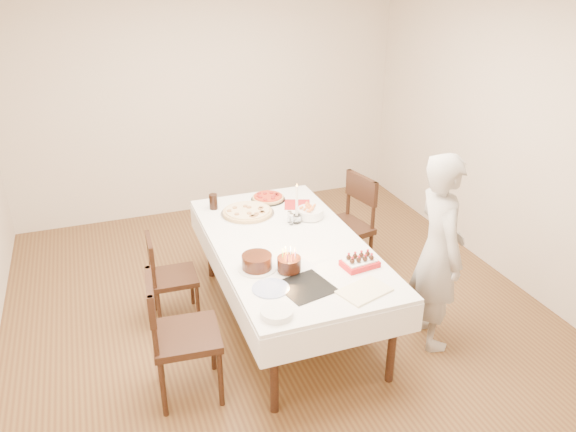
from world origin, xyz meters
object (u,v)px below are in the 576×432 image
object	(u,v)px
pizza_white	(247,212)
layer_cake	(257,262)
taper_candle	(297,203)
birthday_cake	(289,260)
chair_left_dessert	(186,336)
person	(439,252)
pizza_pepperoni	(268,198)
cola_glass	(213,202)
chair_right_savory	(342,228)
pasta_bowl	(310,213)
dining_table	(288,283)
chair_left_savory	(174,277)
strawberry_box	(360,262)

from	to	relation	value
pizza_white	layer_cake	distance (m)	0.95
taper_candle	birthday_cake	size ratio (longest dim) A/B	2.08
chair_left_dessert	pizza_white	world-z (taller)	chair_left_dessert
person	pizza_pepperoni	bearing A→B (deg)	41.89
chair_left_dessert	taper_candle	world-z (taller)	taper_candle
chair_left_dessert	cola_glass	xyz separation A→B (m)	(0.53, 1.38, 0.34)
person	birthday_cake	xyz separation A→B (m)	(-1.13, 0.18, 0.06)
person	cola_glass	distance (m)	2.00
pizza_white	layer_cake	xyz separation A→B (m)	(-0.20, -0.93, 0.03)
chair_right_savory	layer_cake	xyz separation A→B (m)	(-1.08, -0.85, 0.31)
person	layer_cake	size ratio (longest dim) A/B	5.61
pizza_pepperoni	taper_candle	world-z (taller)	taper_candle
pasta_bowl	layer_cake	distance (m)	0.96
pizza_pepperoni	birthday_cake	xyz separation A→B (m)	(-0.26, -1.27, 0.07)
chair_left_dessert	pasta_bowl	xyz separation A→B (m)	(1.27, 0.92, 0.32)
taper_candle	person	bearing A→B (deg)	-48.75
taper_candle	pizza_white	bearing A→B (deg)	138.55
birthday_cake	pizza_white	bearing A→B (deg)	90.45
cola_glass	birthday_cake	bearing A→B (deg)	-78.22
dining_table	chair_left_savory	distance (m)	0.95
strawberry_box	layer_cake	bearing A→B (deg)	162.78
pasta_bowl	cola_glass	size ratio (longest dim) A/B	1.64
chair_right_savory	pasta_bowl	world-z (taller)	chair_right_savory
dining_table	pizza_white	xyz separation A→B (m)	(-0.15, 0.61, 0.40)
chair_right_savory	chair_left_savory	xyz separation A→B (m)	(-1.60, -0.17, -0.10)
chair_right_savory	pizza_white	world-z (taller)	chair_right_savory
chair_left_savory	chair_left_dessert	size ratio (longest dim) A/B	0.82
chair_left_dessert	birthday_cake	size ratio (longest dim) A/B	5.54
layer_cake	birthday_cake	world-z (taller)	birthday_cake
pasta_bowl	taper_candle	world-z (taller)	taper_candle
pasta_bowl	birthday_cake	xyz separation A→B (m)	(-0.48, -0.78, 0.05)
chair_right_savory	person	xyz separation A→B (m)	(0.26, -1.14, 0.29)
pizza_pepperoni	person	bearing A→B (deg)	-58.77
chair_left_dessert	cola_glass	size ratio (longest dim) A/B	6.85
dining_table	strawberry_box	xyz separation A→B (m)	(0.36, -0.53, 0.41)
cola_glass	pizza_white	bearing A→B (deg)	-40.15
birthday_cake	strawberry_box	world-z (taller)	birthday_cake
pizza_white	pasta_bowl	distance (m)	0.55
person	pizza_pepperoni	size ratio (longest dim) A/B	4.99
chair_left_savory	chair_left_dessert	distance (m)	0.93
dining_table	pasta_bowl	world-z (taller)	pasta_bowl
pizza_white	strawberry_box	size ratio (longest dim) A/B	1.83
cola_glass	strawberry_box	world-z (taller)	cola_glass
pizza_white	pasta_bowl	size ratio (longest dim) A/B	2.06
chair_left_savory	pizza_white	size ratio (longest dim) A/B	1.67
chair_right_savory	pizza_pepperoni	bearing A→B (deg)	141.73
dining_table	taper_candle	bearing A→B (deg)	58.39
cola_glass	layer_cake	distance (m)	1.14
taper_candle	layer_cake	xyz separation A→B (m)	(-0.54, -0.62, -0.12)
dining_table	chair_left_dessert	bearing A→B (deg)	-149.37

